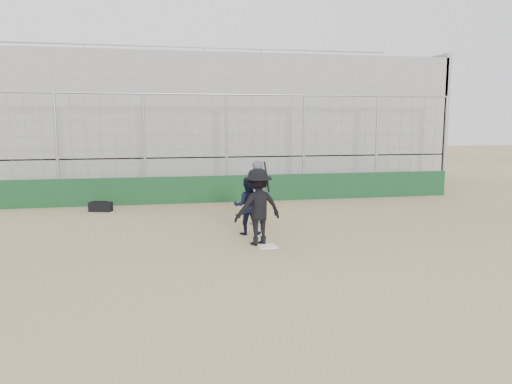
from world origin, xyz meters
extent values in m
plane|color=olive|center=(0.00, 0.00, 0.00)|extent=(90.00, 90.00, 0.00)
cube|color=white|center=(0.00, 0.00, 0.01)|extent=(0.44, 0.44, 0.02)
cube|color=#11371B|center=(0.00, 7.00, 0.50)|extent=(18.00, 0.25, 1.00)
cylinder|color=gray|center=(0.00, 7.00, 2.00)|extent=(0.10, 0.10, 4.00)
cylinder|color=gray|center=(9.00, 7.00, 2.00)|extent=(0.10, 0.10, 4.00)
cylinder|color=gray|center=(0.00, 7.00, 4.00)|extent=(18.00, 0.07, 0.07)
cube|color=gray|center=(0.00, 11.95, 0.80)|extent=(20.00, 6.70, 1.60)
cube|color=gray|center=(0.00, 11.95, 3.70)|extent=(20.00, 6.70, 4.20)
cube|color=gray|center=(10.00, 11.95, 2.90)|extent=(0.25, 6.70, 6.10)
cylinder|color=gray|center=(0.00, 15.10, 6.80)|extent=(20.00, 0.06, 0.06)
imported|color=black|center=(-0.17, 0.30, 0.94)|extent=(1.36, 0.99, 1.89)
cylinder|color=black|center=(0.08, 0.45, 1.67)|extent=(0.07, 0.57, 0.71)
imported|color=black|center=(-0.23, 1.41, 0.51)|extent=(0.83, 0.69, 1.02)
sphere|color=maroon|center=(-0.23, 1.41, 0.92)|extent=(0.28, 0.28, 0.28)
imported|color=#454C57|center=(0.28, 2.72, 0.85)|extent=(0.81, 0.68, 1.70)
cube|color=black|center=(-4.48, 5.80, 0.16)|extent=(0.81, 0.52, 0.32)
cylinder|color=black|center=(-4.48, 5.80, 0.34)|extent=(0.48, 0.18, 0.04)
camera|label=1|loc=(-2.58, -11.51, 3.02)|focal=35.00mm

